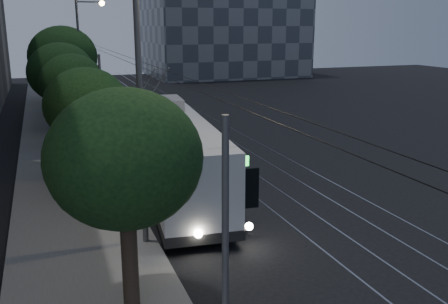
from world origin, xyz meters
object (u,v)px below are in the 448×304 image
Objects in this scene: car_white_a at (117,132)px; car_white_d at (98,97)px; streetlamp_far at (84,45)px; pickup_silver at (144,151)px; trolleybus at (174,154)px; car_white_b at (102,120)px; streetlamp_near at (151,57)px; car_white_c at (94,107)px.

car_white_a is 0.93× the size of car_white_d.
pickup_silver is at bearing -84.92° from streetlamp_far.
trolleybus is 11.07m from car_white_a.
car_white_b is at bearing -84.90° from streetlamp_far.
streetlamp_near is (-1.64, -10.65, 5.84)m from pickup_silver.
car_white_d reaches higher than pickup_silver.
car_white_d is 0.42× the size of streetlamp_near.
streetlamp_near is at bearing -94.98° from car_white_a.
streetlamp_near is (-1.58, -32.69, 5.78)m from car_white_d.
car_white_b is 0.89× the size of car_white_d.
pickup_silver is (-0.34, 5.47, -1.11)m from trolleybus.
streetlamp_far is (-1.47, 16.51, 5.15)m from pickup_silver.
car_white_c is (-0.98, 17.20, -0.08)m from pickup_silver.
car_white_d is at bearing 87.23° from streetlamp_near.
streetlamp_far is (0.17, 27.16, -0.69)m from streetlamp_near.
car_white_c is 0.41× the size of streetlamp_far.
streetlamp_far is at bearing 89.64° from streetlamp_near.
car_white_a is 0.44× the size of streetlamp_far.
car_white_a is 11.70m from car_white_c.
streetlamp_near is (-0.66, -27.85, 5.92)m from car_white_c.
car_white_a is 1.08× the size of car_white_c.
streetlamp_near is (-0.95, -16.15, 5.84)m from car_white_a.
streetlamp_far reaches higher than car_white_a.
streetlamp_near is at bearing -117.50° from car_white_d.
car_white_c is at bearing -125.46° from car_white_d.
pickup_silver is 1.22× the size of car_white_a.
car_white_d is at bearing 75.72° from streetlamp_far.
car_white_d is at bearing 86.22° from car_white_a.
trolleybus is 2.55× the size of pickup_silver.
car_white_d is at bearing 58.39° from car_white_c.
car_white_d reaches higher than car_white_a.
streetlamp_far reaches higher than pickup_silver.
streetlamp_far is at bearing 100.42° from trolleybus.
streetlamp_near is at bearing -105.19° from trolleybus.
car_white_c is at bearing 99.05° from trolleybus.
car_white_c is at bearing 73.98° from pickup_silver.
car_white_b is at bearing -119.49° from car_white_d.
car_white_c is at bearing 54.57° from streetlamp_far.
streetlamp_far is at bearing -146.31° from car_white_c.
car_white_a is 1.04× the size of car_white_b.
streetlamp_near is at bearing -102.82° from car_white_b.
trolleybus is at bearing -107.55° from car_white_c.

